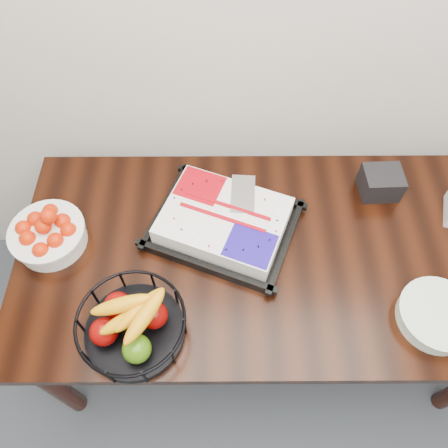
{
  "coord_description": "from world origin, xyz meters",
  "views": [
    {
      "loc": [
        -0.16,
        1.24,
        2.11
      ],
      "look_at": [
        -0.16,
        2.06,
        0.83
      ],
      "focal_mm": 35.0,
      "sensor_mm": 36.0,
      "label": 1
    }
  ],
  "objects_px": {
    "cake_tray": "(224,222)",
    "plate_stack": "(436,316)",
    "table": "(267,262)",
    "fruit_basket": "(132,325)",
    "tangerine_bowl": "(46,232)",
    "napkin_box": "(381,183)"
  },
  "relations": [
    {
      "from": "cake_tray",
      "to": "plate_stack",
      "type": "relative_size",
      "value": 2.37
    },
    {
      "from": "table",
      "to": "cake_tray",
      "type": "bearing_deg",
      "value": 149.22
    },
    {
      "from": "cake_tray",
      "to": "fruit_basket",
      "type": "distance_m",
      "value": 0.49
    },
    {
      "from": "tangerine_bowl",
      "to": "plate_stack",
      "type": "height_order",
      "value": "tangerine_bowl"
    },
    {
      "from": "table",
      "to": "tangerine_bowl",
      "type": "bearing_deg",
      "value": 176.98
    },
    {
      "from": "table",
      "to": "tangerine_bowl",
      "type": "distance_m",
      "value": 0.8
    },
    {
      "from": "cake_tray",
      "to": "tangerine_bowl",
      "type": "distance_m",
      "value": 0.62
    },
    {
      "from": "cake_tray",
      "to": "napkin_box",
      "type": "xyz_separation_m",
      "value": [
        0.6,
        0.17,
        0.01
      ]
    },
    {
      "from": "tangerine_bowl",
      "to": "plate_stack",
      "type": "bearing_deg",
      "value": -12.97
    },
    {
      "from": "plate_stack",
      "to": "napkin_box",
      "type": "height_order",
      "value": "napkin_box"
    },
    {
      "from": "plate_stack",
      "to": "table",
      "type": "bearing_deg",
      "value": 153.61
    },
    {
      "from": "cake_tray",
      "to": "plate_stack",
      "type": "distance_m",
      "value": 0.76
    },
    {
      "from": "fruit_basket",
      "to": "plate_stack",
      "type": "relative_size",
      "value": 1.34
    },
    {
      "from": "fruit_basket",
      "to": "plate_stack",
      "type": "height_order",
      "value": "fruit_basket"
    },
    {
      "from": "table",
      "to": "plate_stack",
      "type": "distance_m",
      "value": 0.59
    },
    {
      "from": "table",
      "to": "plate_stack",
      "type": "bearing_deg",
      "value": -26.39
    },
    {
      "from": "tangerine_bowl",
      "to": "fruit_basket",
      "type": "height_order",
      "value": "fruit_basket"
    },
    {
      "from": "plate_stack",
      "to": "napkin_box",
      "type": "distance_m",
      "value": 0.53
    },
    {
      "from": "plate_stack",
      "to": "cake_tray",
      "type": "bearing_deg",
      "value": 152.55
    },
    {
      "from": "table",
      "to": "cake_tray",
      "type": "distance_m",
      "value": 0.23
    },
    {
      "from": "cake_tray",
      "to": "fruit_basket",
      "type": "height_order",
      "value": "fruit_basket"
    },
    {
      "from": "table",
      "to": "plate_stack",
      "type": "height_order",
      "value": "plate_stack"
    }
  ]
}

